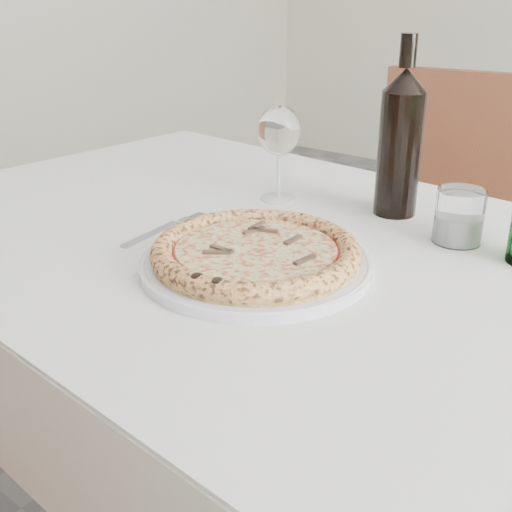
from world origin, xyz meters
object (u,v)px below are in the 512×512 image
object	(u,v)px
dining_table	(295,296)
wine_bottle	(400,141)
pizza	(256,252)
wine_glass	(279,133)
plate	(256,263)
tumbler	(459,220)
chair_far	(440,231)

from	to	relation	value
dining_table	wine_bottle	size ratio (longest dim) A/B	5.18
pizza	wine_bottle	distance (m)	0.36
wine_glass	plate	bearing A→B (deg)	-59.05
tumbler	wine_bottle	world-z (taller)	wine_bottle
plate	wine_glass	xyz separation A→B (m)	(-0.17, 0.28, 0.12)
dining_table	chair_far	world-z (taller)	chair_far
plate	wine_glass	bearing A→B (deg)	120.95
chair_far	wine_glass	size ratio (longest dim) A/B	5.25
tumbler	dining_table	bearing A→B (deg)	-135.67
plate	pizza	world-z (taller)	pizza
dining_table	chair_far	size ratio (longest dim) A/B	1.70
tumbler	wine_bottle	size ratio (longest dim) A/B	0.28
tumbler	wine_bottle	distance (m)	0.18
dining_table	wine_bottle	xyz separation A→B (m)	(0.04, 0.24, 0.21)
dining_table	wine_glass	size ratio (longest dim) A/B	8.92
dining_table	pizza	world-z (taller)	pizza
plate	tumbler	bearing A→B (deg)	56.65
pizza	wine_glass	xyz separation A→B (m)	(-0.17, 0.28, 0.10)
plate	tumbler	size ratio (longest dim) A/B	3.88
dining_table	pizza	size ratio (longest dim) A/B	5.26
plate	pizza	xyz separation A→B (m)	(-0.00, -0.00, 0.02)
dining_table	wine_bottle	bearing A→B (deg)	79.81
plate	wine_glass	size ratio (longest dim) A/B	1.88
wine_glass	pizza	bearing A→B (deg)	-59.06
dining_table	tumbler	xyz separation A→B (m)	(0.18, 0.18, 0.12)
plate	tumbler	world-z (taller)	tumbler
chair_far	pizza	size ratio (longest dim) A/B	3.09
dining_table	chair_far	distance (m)	0.79
chair_far	pizza	bearing A→B (deg)	-85.09
wine_bottle	tumbler	bearing A→B (deg)	-23.52
wine_glass	wine_bottle	xyz separation A→B (m)	(0.21, 0.07, 0.00)
pizza	wine_glass	bearing A→B (deg)	120.94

